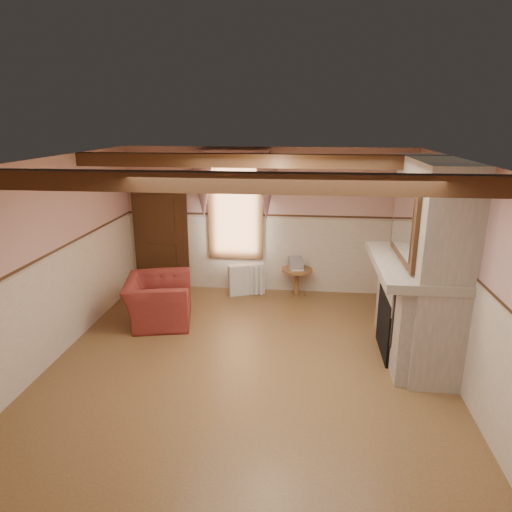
# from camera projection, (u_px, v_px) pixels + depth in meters

# --- Properties ---
(floor) EXTENTS (5.50, 6.00, 0.01)m
(floor) POSITION_uv_depth(u_px,v_px,m) (247.00, 365.00, 6.35)
(floor) COLOR brown
(floor) RESTS_ON ground
(ceiling) EXTENTS (5.50, 6.00, 0.01)m
(ceiling) POSITION_uv_depth(u_px,v_px,m) (246.00, 161.00, 5.54)
(ceiling) COLOR silver
(ceiling) RESTS_ON wall_back
(wall_back) EXTENTS (5.50, 0.02, 2.80)m
(wall_back) POSITION_uv_depth(u_px,v_px,m) (267.00, 221.00, 8.80)
(wall_back) COLOR tan
(wall_back) RESTS_ON floor
(wall_front) EXTENTS (5.50, 0.02, 2.80)m
(wall_front) POSITION_uv_depth(u_px,v_px,m) (190.00, 410.00, 3.09)
(wall_front) COLOR tan
(wall_front) RESTS_ON floor
(wall_left) EXTENTS (0.02, 6.00, 2.80)m
(wall_left) POSITION_uv_depth(u_px,v_px,m) (47.00, 263.00, 6.23)
(wall_left) COLOR tan
(wall_left) RESTS_ON floor
(wall_right) EXTENTS (0.02, 6.00, 2.80)m
(wall_right) POSITION_uv_depth(u_px,v_px,m) (466.00, 278.00, 5.66)
(wall_right) COLOR tan
(wall_right) RESTS_ON floor
(wainscot) EXTENTS (5.50, 6.00, 1.50)m
(wainscot) POSITION_uv_depth(u_px,v_px,m) (247.00, 316.00, 6.13)
(wainscot) COLOR beige
(wainscot) RESTS_ON floor
(chair_rail) EXTENTS (5.50, 6.00, 0.08)m
(chair_rail) POSITION_uv_depth(u_px,v_px,m) (247.00, 263.00, 5.91)
(chair_rail) COLOR black
(chair_rail) RESTS_ON wainscot
(firebox) EXTENTS (0.20, 0.95, 0.90)m
(firebox) POSITION_uv_depth(u_px,v_px,m) (390.00, 324.00, 6.58)
(firebox) COLOR black
(firebox) RESTS_ON floor
(armchair) EXTENTS (1.25, 1.36, 0.76)m
(armchair) POSITION_uv_depth(u_px,v_px,m) (158.00, 300.00, 7.62)
(armchair) COLOR maroon
(armchair) RESTS_ON floor
(side_table) EXTENTS (0.58, 0.58, 0.55)m
(side_table) POSITION_uv_depth(u_px,v_px,m) (297.00, 282.00, 8.77)
(side_table) COLOR brown
(side_table) RESTS_ON floor
(book_stack) EXTENTS (0.32, 0.36, 0.20)m
(book_stack) POSITION_uv_depth(u_px,v_px,m) (296.00, 263.00, 8.69)
(book_stack) COLOR #B7AD8C
(book_stack) RESTS_ON side_table
(radiator) EXTENTS (0.72, 0.43, 0.60)m
(radiator) POSITION_uv_depth(u_px,v_px,m) (246.00, 279.00, 8.87)
(radiator) COLOR silver
(radiator) RESTS_ON floor
(bowl) EXTENTS (0.38, 0.38, 0.09)m
(bowl) POSITION_uv_depth(u_px,v_px,m) (415.00, 259.00, 6.20)
(bowl) COLOR brown
(bowl) RESTS_ON mantel
(mantel_clock) EXTENTS (0.14, 0.24, 0.20)m
(mantel_clock) POSITION_uv_depth(u_px,v_px,m) (403.00, 239.00, 7.01)
(mantel_clock) COLOR #32220D
(mantel_clock) RESTS_ON mantel
(oil_lamp) EXTENTS (0.11, 0.11, 0.28)m
(oil_lamp) POSITION_uv_depth(u_px,v_px,m) (407.00, 241.00, 6.71)
(oil_lamp) COLOR gold
(oil_lamp) RESTS_ON mantel
(candle_red) EXTENTS (0.06, 0.06, 0.16)m
(candle_red) POSITION_uv_depth(u_px,v_px,m) (427.00, 272.00, 5.57)
(candle_red) COLOR maroon
(candle_red) RESTS_ON mantel
(jar_yellow) EXTENTS (0.06, 0.06, 0.12)m
(jar_yellow) POSITION_uv_depth(u_px,v_px,m) (417.00, 260.00, 6.08)
(jar_yellow) COLOR gold
(jar_yellow) RESTS_ON mantel
(fireplace) EXTENTS (0.85, 2.00, 2.80)m
(fireplace) POSITION_uv_depth(u_px,v_px,m) (427.00, 262.00, 6.26)
(fireplace) COLOR gray
(fireplace) RESTS_ON floor
(mantel) EXTENTS (1.05, 2.05, 0.12)m
(mantel) POSITION_uv_depth(u_px,v_px,m) (413.00, 265.00, 6.29)
(mantel) COLOR gray
(mantel) RESTS_ON fireplace
(overmantel_mirror) EXTENTS (0.06, 1.44, 1.04)m
(overmantel_mirror) POSITION_uv_depth(u_px,v_px,m) (404.00, 221.00, 6.13)
(overmantel_mirror) COLOR silver
(overmantel_mirror) RESTS_ON fireplace
(door) EXTENTS (1.10, 0.10, 2.10)m
(door) POSITION_uv_depth(u_px,v_px,m) (161.00, 236.00, 9.06)
(door) COLOR black
(door) RESTS_ON floor
(window) EXTENTS (1.06, 0.08, 2.02)m
(window) POSITION_uv_depth(u_px,v_px,m) (235.00, 208.00, 8.76)
(window) COLOR white
(window) RESTS_ON wall_back
(window_drapes) EXTENTS (1.30, 0.14, 1.40)m
(window_drapes) POSITION_uv_depth(u_px,v_px,m) (234.00, 177.00, 8.50)
(window_drapes) COLOR gray
(window_drapes) RESTS_ON wall_back
(ceiling_beam_front) EXTENTS (5.50, 0.18, 0.20)m
(ceiling_beam_front) POSITION_uv_depth(u_px,v_px,m) (230.00, 182.00, 4.43)
(ceiling_beam_front) COLOR black
(ceiling_beam_front) RESTS_ON ceiling
(ceiling_beam_back) EXTENTS (5.50, 0.18, 0.20)m
(ceiling_beam_back) POSITION_uv_depth(u_px,v_px,m) (257.00, 161.00, 6.71)
(ceiling_beam_back) COLOR black
(ceiling_beam_back) RESTS_ON ceiling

